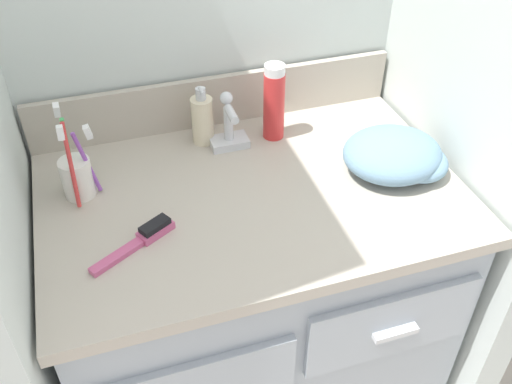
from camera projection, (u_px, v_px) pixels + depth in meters
wall_back at (206, 5)px, 1.31m from camera, size 1.09×0.08×2.20m
wall_right at (484, 37)px, 1.18m from camera, size 0.08×0.68×2.20m
vanity at (252, 307)px, 1.48m from camera, size 0.91×0.61×0.82m
backsplash at (217, 100)px, 1.41m from camera, size 0.91×0.02×0.13m
sink_faucet at (229, 129)px, 1.34m from camera, size 0.09×0.09×0.14m
toothbrush_cup at (77, 174)px, 1.19m from camera, size 0.08×0.12×0.20m
soap_dispenser at (202, 119)px, 1.35m from camera, size 0.05×0.06×0.15m
shaving_cream_can at (274, 102)px, 1.34m from camera, size 0.05×0.05×0.19m
hairbrush at (144, 237)px, 1.11m from camera, size 0.18×0.12×0.03m
hand_towel at (398, 156)px, 1.27m from camera, size 0.23×0.20×0.09m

